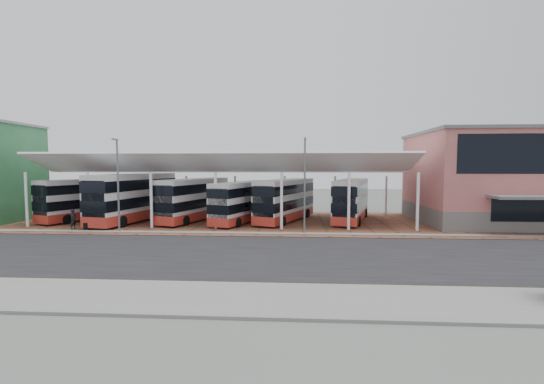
% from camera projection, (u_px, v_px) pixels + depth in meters
% --- Properties ---
extents(ground, '(140.00, 140.00, 0.00)m').
position_uv_depth(ground, '(277.00, 252.00, 24.39)').
color(ground, '#50544E').
extents(road, '(120.00, 14.00, 0.02)m').
position_uv_depth(road, '(276.00, 255.00, 23.39)').
color(road, black).
rests_on(road, ground).
extents(forecourt, '(72.00, 16.00, 0.06)m').
position_uv_depth(forecourt, '(302.00, 222.00, 37.21)').
color(forecourt, brown).
rests_on(forecourt, ground).
extents(sidewalk, '(120.00, 4.00, 0.14)m').
position_uv_depth(sidewalk, '(267.00, 300.00, 15.42)').
color(sidewalk, slate).
rests_on(sidewalk, ground).
extents(north_kerb, '(120.00, 0.80, 0.14)m').
position_uv_depth(north_kerb, '(281.00, 234.00, 30.56)').
color(north_kerb, slate).
rests_on(north_kerb, ground).
extents(yellow_line_near, '(120.00, 0.12, 0.01)m').
position_uv_depth(yellow_line_near, '(270.00, 285.00, 17.41)').
color(yellow_line_near, yellow).
rests_on(yellow_line_near, road).
extents(yellow_line_far, '(120.00, 0.12, 0.01)m').
position_uv_depth(yellow_line_far, '(271.00, 283.00, 17.71)').
color(yellow_line_far, yellow).
rests_on(yellow_line_far, road).
extents(canopy, '(37.00, 11.63, 7.07)m').
position_uv_depth(canopy, '(226.00, 166.00, 38.22)').
color(canopy, white).
rests_on(canopy, ground).
extents(terminal, '(18.40, 14.40, 9.25)m').
position_uv_depth(terminal, '(512.00, 177.00, 36.54)').
color(terminal, '#625E5C').
rests_on(terminal, ground).
extents(lamp_west, '(0.16, 0.90, 8.07)m').
position_uv_depth(lamp_west, '(118.00, 182.00, 31.17)').
color(lamp_west, slate).
rests_on(lamp_west, ground).
extents(lamp_east, '(0.16, 0.90, 8.07)m').
position_uv_depth(lamp_east, '(305.00, 183.00, 30.21)').
color(lamp_east, slate).
rests_on(lamp_east, ground).
extents(bus_0, '(6.28, 10.62, 4.33)m').
position_uv_depth(bus_0, '(88.00, 199.00, 39.10)').
color(bus_0, silver).
rests_on(bus_0, forecourt).
extents(bus_1, '(5.01, 12.21, 4.91)m').
position_uv_depth(bus_1, '(134.00, 198.00, 37.63)').
color(bus_1, silver).
rests_on(bus_1, forecourt).
extents(bus_2, '(5.46, 10.87, 4.38)m').
position_uv_depth(bus_2, '(194.00, 200.00, 38.26)').
color(bus_2, silver).
rests_on(bus_2, forecourt).
extents(bus_3, '(5.57, 10.14, 4.11)m').
position_uv_depth(bus_3, '(243.00, 202.00, 37.15)').
color(bus_3, silver).
rests_on(bus_3, forecourt).
extents(bus_4, '(6.20, 10.60, 4.31)m').
position_uv_depth(bus_4, '(286.00, 200.00, 37.81)').
color(bus_4, silver).
rests_on(bus_4, forecourt).
extents(bus_5, '(5.24, 10.68, 4.30)m').
position_uv_depth(bus_5, '(351.00, 200.00, 37.91)').
color(bus_5, silver).
rests_on(bus_5, forecourt).
extents(pedestrian, '(0.55, 0.74, 1.83)m').
position_uv_depth(pedestrian, '(73.00, 219.00, 32.71)').
color(pedestrian, black).
rests_on(pedestrian, forecourt).
extents(suitcase, '(0.38, 0.27, 0.65)m').
position_uv_depth(suitcase, '(86.00, 227.00, 32.32)').
color(suitcase, black).
rests_on(suitcase, forecourt).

